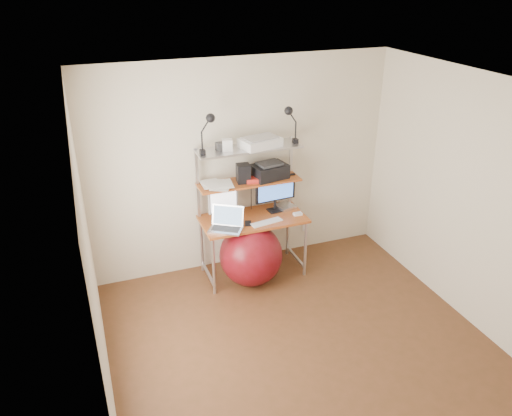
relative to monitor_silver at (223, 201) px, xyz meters
The scene contains 20 objects.
room 1.59m from the monitor_silver, 78.20° to the right, with size 3.60×3.60×3.60m.
computer_desk 0.32m from the monitor_silver, ahead, with size 1.20×0.60×1.57m.
wall_outlet 1.37m from the monitor_silver, 12.02° to the left, with size 0.08×0.01×0.12m, color silver.
monitor_silver is the anchor object (origin of this frame).
monitor_black 0.64m from the monitor_silver, ahead, with size 0.50×0.15×0.50m.
laptop 0.29m from the monitor_silver, 98.54° to the right, with size 0.45×0.43×0.31m.
keyboard 0.54m from the monitor_silver, 31.80° to the right, with size 0.38×0.11×0.01m, color silver.
mouse 0.89m from the monitor_silver, 13.92° to the right, with size 0.10×0.06×0.03m, color silver.
mac_mini 0.80m from the monitor_silver, ahead, with size 0.20×0.20×0.04m, color silver.
phone 0.38m from the monitor_silver, 44.45° to the right, with size 0.07×0.13×0.01m, color black.
printer 0.63m from the monitor_silver, ahead, with size 0.44×0.33×0.19m.
nas_cube 0.38m from the monitor_silver, ahead, with size 0.15×0.15×0.21m, color black.
red_box 0.43m from the monitor_silver, ahead, with size 0.19×0.13×0.05m, color red.
scanner 0.78m from the monitor_silver, ahead, with size 0.49×0.38×0.11m.
box_white 0.65m from the monitor_silver, 12.41° to the left, with size 0.11×0.09×0.13m, color silver.
box_grey 0.63m from the monitor_silver, 93.95° to the left, with size 0.09×0.09×0.09m, color #323234.
clip_lamp_left 0.92m from the monitor_silver, 168.00° to the right, with size 0.17×0.10×0.44m.
clip_lamp_right 1.19m from the monitor_silver, ahead, with size 0.17×0.10×0.43m.
exercise_ball 0.70m from the monitor_silver, 49.85° to the right, with size 0.73×0.73×0.73m, color maroon.
paper_stack 0.21m from the monitor_silver, 152.90° to the left, with size 0.36×0.40×0.02m.
Camera 1 is at (-1.75, -3.37, 3.33)m, focal length 35.00 mm.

